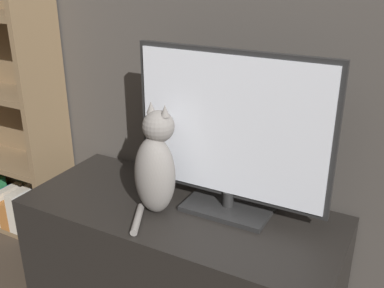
# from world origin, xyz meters

# --- Properties ---
(wall_back) EXTENTS (4.80, 0.05, 2.60)m
(wall_back) POSITION_xyz_m (0.00, 1.22, 1.30)
(wall_back) COLOR #47423D
(wall_back) RESTS_ON ground_plane
(tv_stand) EXTENTS (1.31, 0.56, 0.51)m
(tv_stand) POSITION_xyz_m (0.00, 0.90, 0.26)
(tv_stand) COLOR black
(tv_stand) RESTS_ON ground_plane
(tv) EXTENTS (0.79, 0.21, 0.65)m
(tv) POSITION_xyz_m (0.18, 0.99, 0.84)
(tv) COLOR black
(tv) RESTS_ON tv_stand
(cat) EXTENTS (0.19, 0.30, 0.45)m
(cat) POSITION_xyz_m (-0.08, 0.85, 0.71)
(cat) COLOR gray
(cat) RESTS_ON tv_stand
(bookshelf) EXTENTS (0.78, 0.28, 1.61)m
(bookshelf) POSITION_xyz_m (-1.22, 1.09, 0.68)
(bookshelf) COLOR brown
(bookshelf) RESTS_ON ground_plane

